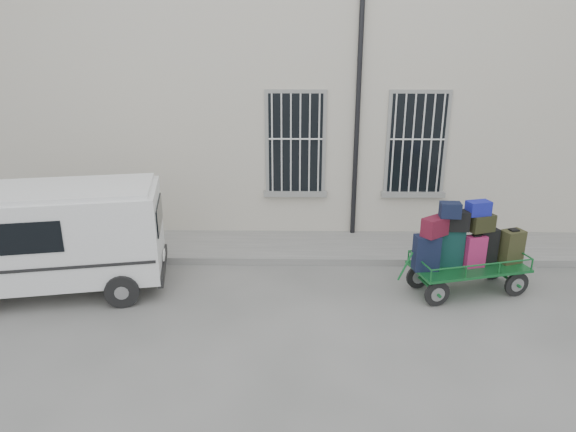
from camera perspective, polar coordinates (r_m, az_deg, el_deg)
The scene contains 5 objects.
ground at distance 9.52m, azimuth 3.15°, elevation -8.95°, with size 80.00×80.00×0.00m, color #61625D.
building at distance 13.97m, azimuth 2.57°, elevation 13.06°, with size 24.00×5.15×6.00m.
sidewalk at distance 11.47m, azimuth 2.77°, elevation -3.43°, with size 24.00×1.70×0.15m, color slate.
luggage_cart at distance 9.84m, azimuth 19.17°, elevation -3.34°, with size 2.48×1.42×1.79m.
van at distance 10.19m, azimuth -25.01°, elevation -1.80°, with size 4.20×2.38×2.00m.
Camera 1 is at (-0.37, -8.39, 4.48)m, focal length 32.00 mm.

